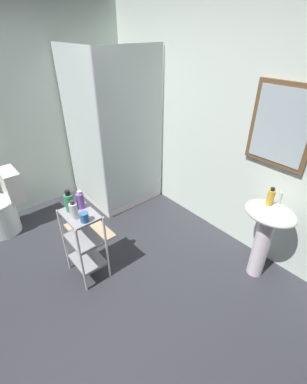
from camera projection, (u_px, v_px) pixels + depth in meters
ground_plane at (80, 300)px, 2.49m from camera, size 4.20×4.20×0.02m
wall_back at (223, 126)px, 2.84m from camera, size 4.20×0.14×2.50m
shower_stall at (114, 169)px, 3.72m from camera, size 0.92×0.92×2.00m
pedestal_sink at (266, 228)px, 2.47m from camera, size 0.46×0.37×0.81m
sink_faucet at (280, 197)px, 2.39m from camera, size 0.03×0.03×0.10m
toilet at (4, 208)px, 3.18m from camera, size 0.37×0.49×0.76m
storage_cart at (84, 240)px, 2.54m from camera, size 0.38×0.28×0.74m
hand_soap_bottle at (271, 197)px, 2.34m from camera, size 0.06×0.06×0.17m
lotion_bottle_white at (74, 210)px, 2.29m from camera, size 0.07×0.07×0.17m
conditioner_bottle_purple at (80, 200)px, 2.42m from camera, size 0.07×0.07×0.18m
body_wash_bottle_green at (69, 202)px, 2.38m from camera, size 0.08×0.08×0.21m
rinse_cup at (84, 217)px, 2.27m from camera, size 0.07×0.07×0.09m
bath_mat at (89, 230)px, 3.32m from camera, size 0.60×0.40×0.02m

